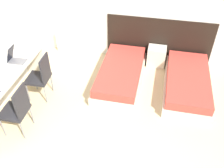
% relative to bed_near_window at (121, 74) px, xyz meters
% --- Properties ---
extents(wall_back, '(5.29, 0.05, 2.70)m').
position_rel_bed_near_window_xyz_m(wall_back, '(-0.02, 1.03, 1.18)').
color(wall_back, silver).
rests_on(wall_back, ground_plane).
extents(headboard_panel, '(2.47, 0.03, 1.09)m').
position_rel_bed_near_window_xyz_m(headboard_panel, '(0.71, 0.99, 0.37)').
color(headboard_panel, black).
rests_on(headboard_panel, ground_plane).
extents(bed_near_window, '(0.94, 1.91, 0.36)m').
position_rel_bed_near_window_xyz_m(bed_near_window, '(0.00, 0.00, 0.00)').
color(bed_near_window, beige).
rests_on(bed_near_window, ground_plane).
extents(bed_near_door, '(0.94, 1.91, 0.36)m').
position_rel_bed_near_window_xyz_m(bed_near_door, '(1.43, 0.00, 0.00)').
color(bed_near_door, beige).
rests_on(bed_near_door, ground_plane).
extents(nightstand, '(0.42, 0.34, 0.46)m').
position_rel_bed_near_window_xyz_m(nightstand, '(0.71, 0.78, 0.06)').
color(nightstand, beige).
rests_on(nightstand, ground_plane).
extents(radiator, '(1.03, 0.12, 0.58)m').
position_rel_bed_near_window_xyz_m(radiator, '(-1.31, 0.91, 0.12)').
color(radiator, silver).
rests_on(radiator, ground_plane).
extents(desk, '(0.50, 2.34, 0.76)m').
position_rel_bed_near_window_xyz_m(desk, '(-1.91, -1.32, 0.43)').
color(desk, beige).
rests_on(desk, ground_plane).
extents(chair_near_laptop, '(0.45, 0.45, 0.97)m').
position_rel_bed_near_window_xyz_m(chair_near_laptop, '(-1.44, -0.85, 0.36)').
color(chair_near_laptop, '#232328').
rests_on(chair_near_laptop, ground_plane).
extents(chair_near_notebook, '(0.43, 0.43, 0.97)m').
position_rel_bed_near_window_xyz_m(chair_near_notebook, '(-1.44, -1.78, 0.36)').
color(chair_near_notebook, '#232328').
rests_on(chair_near_notebook, ground_plane).
extents(laptop, '(0.33, 0.22, 0.32)m').
position_rel_bed_near_window_xyz_m(laptop, '(-1.93, -0.80, 0.66)').
color(laptop, slate).
rests_on(laptop, desk).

